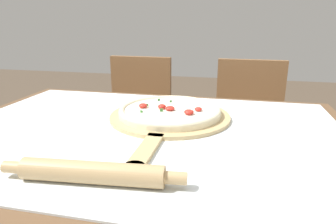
{
  "coord_description": "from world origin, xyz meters",
  "views": [
    {
      "loc": [
        0.26,
        -0.82,
        1.09
      ],
      "look_at": [
        0.05,
        0.11,
        0.8
      ],
      "focal_mm": 32.0,
      "sensor_mm": 36.0,
      "label": 1
    }
  ],
  "objects_px": {
    "pizza": "(170,111)",
    "chair_left": "(137,119)",
    "pizza_peel": "(169,118)",
    "rolling_pin": "(92,172)",
    "chair_right": "(248,127)"
  },
  "relations": [
    {
      "from": "rolling_pin",
      "to": "chair_right",
      "type": "xyz_separation_m",
      "value": [
        0.37,
        1.16,
        -0.29
      ]
    },
    {
      "from": "pizza",
      "to": "rolling_pin",
      "type": "relative_size",
      "value": 0.89
    },
    {
      "from": "pizza",
      "to": "rolling_pin",
      "type": "height_order",
      "value": "same"
    },
    {
      "from": "pizza_peel",
      "to": "rolling_pin",
      "type": "bearing_deg",
      "value": -98.74
    },
    {
      "from": "pizza",
      "to": "chair_right",
      "type": "distance_m",
      "value": 0.82
    },
    {
      "from": "rolling_pin",
      "to": "pizza",
      "type": "bearing_deg",
      "value": 81.62
    },
    {
      "from": "chair_left",
      "to": "chair_right",
      "type": "relative_size",
      "value": 1.0
    },
    {
      "from": "rolling_pin",
      "to": "chair_left",
      "type": "relative_size",
      "value": 0.45
    },
    {
      "from": "chair_left",
      "to": "chair_right",
      "type": "distance_m",
      "value": 0.66
    },
    {
      "from": "chair_left",
      "to": "chair_right",
      "type": "height_order",
      "value": "same"
    },
    {
      "from": "pizza",
      "to": "rolling_pin",
      "type": "distance_m",
      "value": 0.46
    },
    {
      "from": "pizza",
      "to": "chair_left",
      "type": "relative_size",
      "value": 0.4
    },
    {
      "from": "chair_right",
      "to": "chair_left",
      "type": "bearing_deg",
      "value": -178.69
    },
    {
      "from": "pizza_peel",
      "to": "chair_left",
      "type": "height_order",
      "value": "chair_left"
    },
    {
      "from": "pizza_peel",
      "to": "chair_left",
      "type": "xyz_separation_m",
      "value": [
        -0.36,
        0.73,
        -0.27
      ]
    }
  ]
}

